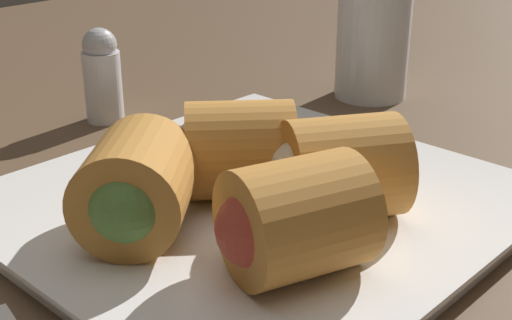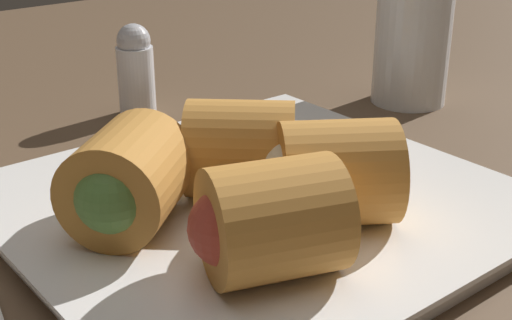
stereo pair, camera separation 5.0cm
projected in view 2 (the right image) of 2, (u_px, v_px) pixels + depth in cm
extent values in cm
cube|color=brown|center=(256.00, 250.00, 40.33)|extent=(180.00, 140.00, 2.00)
cube|color=white|center=(256.00, 209.00, 41.45)|extent=(26.49, 25.45, 1.20)
cube|color=white|center=(256.00, 198.00, 41.15)|extent=(27.55, 26.46, 0.30)
cylinder|color=#C68438|center=(338.00, 173.00, 37.26)|extent=(8.13, 8.00, 5.59)
sphere|color=beige|center=(296.00, 174.00, 37.07)|extent=(3.64, 3.64, 3.64)
cylinder|color=#C68438|center=(128.00, 178.00, 36.59)|extent=(8.23, 8.16, 5.59)
sphere|color=#56843D|center=(111.00, 197.00, 34.62)|extent=(3.64, 3.64, 3.64)
cylinder|color=#C68438|center=(273.00, 220.00, 32.44)|extent=(7.57, 7.29, 5.59)
sphere|color=#B23D2D|center=(228.00, 228.00, 31.77)|extent=(3.64, 3.64, 3.64)
cylinder|color=#C68438|center=(241.00, 149.00, 40.25)|extent=(8.24, 8.21, 5.59)
sphere|color=beige|center=(202.00, 148.00, 40.36)|extent=(3.64, 3.64, 3.64)
cylinder|color=silver|center=(412.00, 47.00, 59.56)|extent=(6.27, 6.27, 9.62)
cylinder|color=silver|center=(136.00, 81.00, 57.41)|extent=(2.97, 2.97, 5.60)
sphere|color=#B7B7BC|center=(134.00, 41.00, 56.10)|extent=(2.68, 2.68, 2.68)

